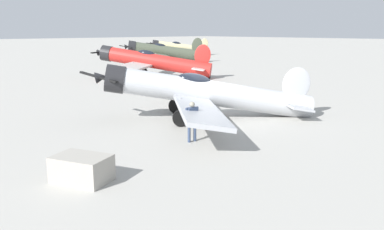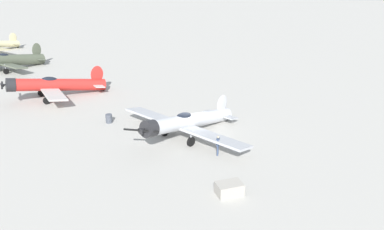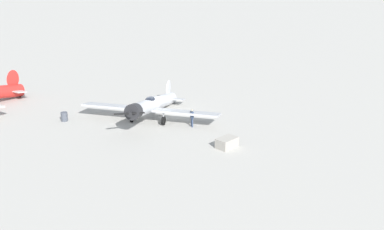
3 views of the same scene
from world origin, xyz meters
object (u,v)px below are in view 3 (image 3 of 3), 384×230
at_px(ground_crew_mechanic, 192,116).
at_px(airplane_foreground, 152,105).
at_px(equipment_crate, 227,143).
at_px(fuel_drum, 64,117).

bearing_deg(ground_crew_mechanic, airplane_foreground, -45.84).
height_order(ground_crew_mechanic, equipment_crate, ground_crew_mechanic).
bearing_deg(equipment_crate, fuel_drum, -44.56).
relative_size(airplane_foreground, fuel_drum, 13.59).
xyz_separation_m(airplane_foreground, ground_crew_mechanic, (-2.65, 3.34, -0.34)).
bearing_deg(fuel_drum, ground_crew_mechanic, 151.10).
bearing_deg(fuel_drum, equipment_crate, 135.44).
height_order(airplane_foreground, ground_crew_mechanic, airplane_foreground).
relative_size(airplane_foreground, ground_crew_mechanic, 7.00).
distance_m(ground_crew_mechanic, fuel_drum, 11.86).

